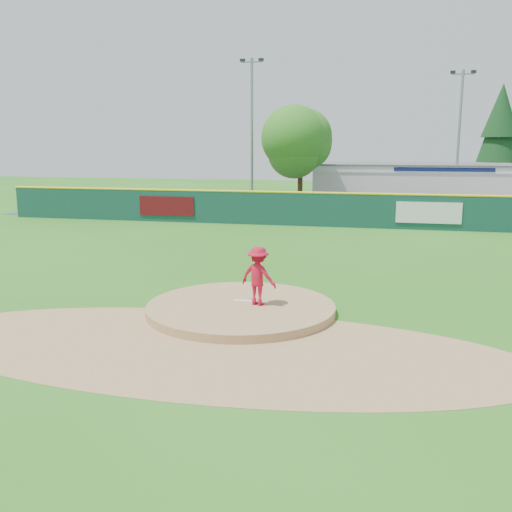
% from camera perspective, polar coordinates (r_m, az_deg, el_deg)
% --- Properties ---
extents(ground, '(120.00, 120.00, 0.00)m').
position_cam_1_polar(ground, '(16.74, -1.52, -5.67)').
color(ground, '#286B19').
rests_on(ground, ground).
extents(pitchers_mound, '(5.50, 5.50, 0.50)m').
position_cam_1_polar(pitchers_mound, '(16.74, -1.52, -5.67)').
color(pitchers_mound, '#9E774C').
rests_on(pitchers_mound, ground).
extents(pitching_rubber, '(0.60, 0.15, 0.04)m').
position_cam_1_polar(pitching_rubber, '(16.95, -1.28, -4.51)').
color(pitching_rubber, white).
rests_on(pitching_rubber, pitchers_mound).
extents(infield_dirt_arc, '(15.40, 15.40, 0.01)m').
position_cam_1_polar(infield_dirt_arc, '(14.00, -4.60, -9.11)').
color(infield_dirt_arc, '#9E774C').
rests_on(infield_dirt_arc, ground).
extents(parking_lot, '(44.00, 16.00, 0.02)m').
position_cam_1_polar(parking_lot, '(42.98, 7.43, 4.64)').
color(parking_lot, '#38383A').
rests_on(parking_lot, ground).
extents(pitcher, '(1.25, 0.95, 1.71)m').
position_cam_1_polar(pitcher, '(16.43, 0.23, -1.99)').
color(pitcher, '#B70F2B').
rests_on(pitcher, pitchers_mound).
extents(van, '(5.88, 3.49, 1.53)m').
position_cam_1_polar(van, '(40.62, 16.42, 5.00)').
color(van, silver).
rests_on(van, parking_lot).
extents(pool_building_grp, '(15.20, 8.20, 3.31)m').
position_cam_1_polar(pool_building_grp, '(47.66, 15.32, 6.97)').
color(pool_building_grp, silver).
rests_on(pool_building_grp, ground).
extents(fence_banners, '(19.37, 0.04, 1.20)m').
position_cam_1_polar(fence_banners, '(34.10, 3.52, 4.69)').
color(fence_banners, '#590C12').
rests_on(fence_banners, ground).
extents(playground_slide, '(0.87, 2.45, 1.35)m').
position_cam_1_polar(playground_slide, '(42.14, -14.20, 5.18)').
color(playground_slide, blue).
rests_on(playground_slide, ground).
extents(outfield_fence, '(40.00, 0.14, 2.07)m').
position_cam_1_polar(outfield_fence, '(33.96, 6.01, 4.77)').
color(outfield_fence, '#123D36').
rests_on(outfield_fence, ground).
extents(deciduous_tree, '(5.60, 5.60, 7.36)m').
position_cam_1_polar(deciduous_tree, '(40.96, 4.49, 10.75)').
color(deciduous_tree, '#382314').
rests_on(deciduous_tree, ground).
extents(conifer_tree, '(4.40, 4.40, 9.50)m').
position_cam_1_polar(conifer_tree, '(52.31, 23.19, 11.07)').
color(conifer_tree, '#382314').
rests_on(conifer_tree, ground).
extents(light_pole_left, '(1.75, 0.25, 11.00)m').
position_cam_1_polar(light_pole_left, '(43.69, -0.42, 12.77)').
color(light_pole_left, gray).
rests_on(light_pole_left, ground).
extents(light_pole_right, '(1.75, 0.25, 10.00)m').
position_cam_1_polar(light_pole_right, '(44.81, 19.64, 11.45)').
color(light_pole_right, gray).
rests_on(light_pole_right, ground).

